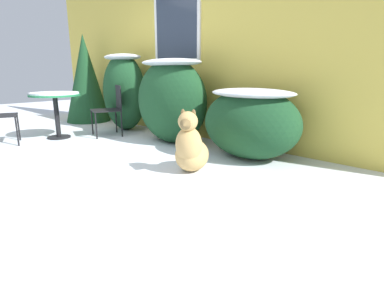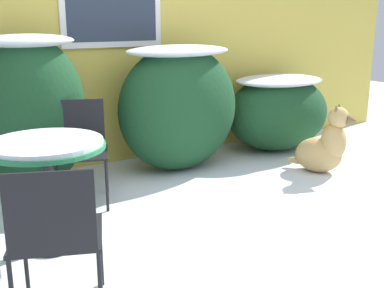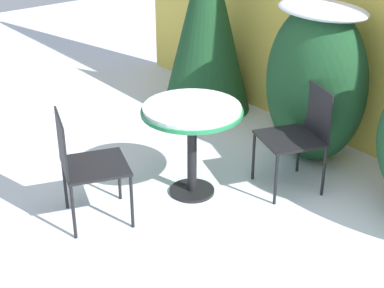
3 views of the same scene
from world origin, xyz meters
TOP-DOWN VIEW (x-y plane):
  - ground_plane at (0.00, 0.00)m, footprint 16.00×16.00m
  - house_wall at (-0.00, 2.20)m, footprint 8.00×0.10m
  - shrub_left at (-1.00, 1.70)m, footprint 0.97×0.67m
  - shrub_middle at (0.42, 1.58)m, footprint 1.30×0.78m
  - shrub_right at (1.81, 1.67)m, footprint 1.29×0.96m
  - patio_table at (-1.19, 0.49)m, footprint 0.79×0.79m
  - patio_chair_near_table at (-0.73, 1.22)m, footprint 0.59×0.59m
  - patio_chair_far_side at (-1.37, -0.37)m, footprint 0.59×0.59m
  - dog at (1.64, 0.74)m, footprint 0.55×0.64m

SIDE VIEW (x-z plane):
  - ground_plane at x=0.00m, z-range 0.00..0.00m
  - dog at x=1.64m, z-range -0.10..0.61m
  - shrub_right at x=1.81m, z-range 0.03..0.92m
  - patio_chair_near_table at x=-0.73m, z-range 0.06..0.92m
  - patio_chair_far_side at x=-1.37m, z-range 0.06..0.92m
  - patio_table at x=-1.19m, z-range 0.26..1.02m
  - shrub_middle at x=0.42m, z-range 0.04..1.32m
  - shrub_left at x=-1.00m, z-range 0.04..1.44m
  - house_wall at x=0.00m, z-range 0.02..3.11m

